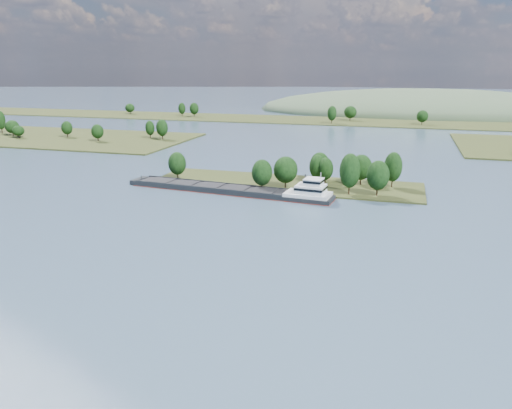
% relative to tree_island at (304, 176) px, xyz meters
% --- Properties ---
extents(ground, '(1800.00, 1800.00, 0.00)m').
position_rel_tree_island_xyz_m(ground, '(-7.30, -58.39, -4.26)').
color(ground, '#324656').
rests_on(ground, ground).
extents(tree_island, '(100.00, 31.87, 15.41)m').
position_rel_tree_island_xyz_m(tree_island, '(0.00, 0.00, 0.00)').
color(tree_island, '#2D3417').
rests_on(tree_island, ground).
extents(back_shoreline, '(900.00, 60.00, 15.81)m').
position_rel_tree_island_xyz_m(back_shoreline, '(1.93, 221.55, -3.50)').
color(back_shoreline, '#2D3417').
rests_on(back_shoreline, ground).
extents(hill_west, '(320.00, 160.00, 44.00)m').
position_rel_tree_island_xyz_m(hill_west, '(52.70, 321.61, -4.26)').
color(hill_west, '#3C5037').
rests_on(hill_west, ground).
extents(cargo_barge, '(76.71, 16.79, 10.30)m').
position_rel_tree_island_xyz_m(cargo_barge, '(-19.10, -15.60, -2.96)').
color(cargo_barge, black).
rests_on(cargo_barge, ground).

